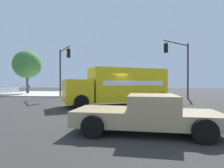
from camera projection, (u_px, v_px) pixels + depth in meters
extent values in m
plane|color=#33302D|center=(113.00, 106.00, 14.22)|extent=(100.00, 100.00, 0.00)
cube|color=beige|center=(41.00, 93.00, 28.97)|extent=(12.33, 12.33, 0.14)
cube|color=yellow|center=(128.00, 85.00, 14.79)|extent=(5.15, 6.59, 2.61)
cube|color=yellow|center=(77.00, 91.00, 13.17)|extent=(3.02, 2.84, 1.70)
cube|color=black|center=(65.00, 87.00, 12.84)|extent=(1.79, 1.06, 0.88)
cube|color=#B2B2B7|center=(158.00, 101.00, 15.96)|extent=(2.10, 1.31, 0.21)
cube|color=white|center=(135.00, 83.00, 13.67)|extent=(2.58, 4.55, 0.36)
cube|color=white|center=(121.00, 83.00, 15.91)|extent=(2.58, 4.55, 0.36)
cylinder|color=black|center=(81.00, 102.00, 12.05)|extent=(0.74, 1.01, 1.00)
cylinder|color=black|center=(74.00, 99.00, 14.34)|extent=(0.74, 1.01, 1.00)
cylinder|color=black|center=(152.00, 99.00, 14.23)|extent=(0.74, 1.01, 1.00)
cylinder|color=black|center=(136.00, 97.00, 16.52)|extent=(0.74, 1.01, 1.00)
cylinder|color=black|center=(163.00, 99.00, 14.64)|extent=(0.74, 1.01, 1.00)
cylinder|color=black|center=(146.00, 97.00, 16.93)|extent=(0.74, 1.01, 1.00)
cylinder|color=#38383D|center=(60.00, 73.00, 22.69)|extent=(0.20, 0.20, 5.85)
cylinder|color=#38383D|center=(64.00, 49.00, 20.88)|extent=(3.38, 2.53, 0.12)
cylinder|color=#38383D|center=(69.00, 48.00, 19.40)|extent=(0.03, 0.03, 0.25)
cube|color=black|center=(69.00, 53.00, 19.40)|extent=(0.42, 0.42, 0.95)
sphere|color=red|center=(67.00, 50.00, 19.31)|extent=(0.20, 0.20, 0.20)
sphere|color=#EFA314|center=(67.00, 53.00, 19.32)|extent=(0.20, 0.20, 0.20)
sphere|color=#19CC4C|center=(67.00, 56.00, 19.32)|extent=(0.20, 0.20, 0.20)
cylinder|color=#38383D|center=(188.00, 71.00, 20.71)|extent=(0.20, 0.20, 6.35)
cylinder|color=#38383D|center=(177.00, 43.00, 19.41)|extent=(3.05, 3.28, 0.12)
cylinder|color=#38383D|center=(166.00, 42.00, 18.33)|extent=(0.03, 0.03, 0.25)
cube|color=black|center=(166.00, 48.00, 18.34)|extent=(0.42, 0.42, 0.95)
sphere|color=red|center=(165.00, 45.00, 18.48)|extent=(0.20, 0.20, 0.20)
sphere|color=#EFA314|center=(165.00, 48.00, 18.48)|extent=(0.20, 0.20, 0.20)
sphere|color=#19CC4C|center=(164.00, 51.00, 18.49)|extent=(0.20, 0.20, 0.20)
cube|color=tan|center=(199.00, 120.00, 6.28)|extent=(2.02, 1.59, 0.50)
cube|color=tan|center=(152.00, 110.00, 6.54)|extent=(2.03, 1.79, 1.10)
cube|color=black|center=(152.00, 102.00, 6.54)|extent=(1.86, 1.51, 0.48)
cube|color=tan|center=(103.00, 116.00, 6.85)|extent=(2.04, 2.09, 0.55)
cylinder|color=black|center=(188.00, 118.00, 7.29)|extent=(0.28, 0.77, 0.76)
cylinder|color=black|center=(205.00, 131.00, 5.31)|extent=(0.28, 0.77, 0.76)
cylinder|color=black|center=(105.00, 116.00, 7.86)|extent=(0.28, 0.77, 0.76)
cylinder|color=black|center=(93.00, 127.00, 5.88)|extent=(0.28, 0.77, 0.76)
cylinder|color=#4C4C51|center=(29.00, 91.00, 28.57)|extent=(0.14, 0.14, 0.77)
cylinder|color=#4C4C51|center=(27.00, 91.00, 28.52)|extent=(0.14, 0.14, 0.77)
cube|color=#3359B2|center=(28.00, 87.00, 28.54)|extent=(0.35, 0.40, 0.58)
sphere|color=#936B4C|center=(28.00, 84.00, 28.54)|extent=(0.21, 0.21, 0.21)
cylinder|color=#3359B2|center=(29.00, 86.00, 28.62)|extent=(0.09, 0.09, 0.52)
cylinder|color=#3359B2|center=(26.00, 86.00, 28.46)|extent=(0.09, 0.09, 0.52)
cube|color=silver|center=(19.00, 89.00, 32.71)|extent=(0.08, 0.04, 0.95)
cube|color=silver|center=(18.00, 89.00, 32.53)|extent=(0.08, 0.04, 0.95)
cube|color=silver|center=(17.00, 89.00, 32.35)|extent=(0.08, 0.04, 0.95)
cube|color=silver|center=(17.00, 89.00, 32.18)|extent=(0.08, 0.04, 0.95)
cube|color=silver|center=(16.00, 89.00, 32.00)|extent=(0.08, 0.04, 0.95)
cube|color=silver|center=(16.00, 89.00, 31.82)|extent=(0.08, 0.04, 0.95)
cube|color=silver|center=(15.00, 89.00, 31.64)|extent=(0.08, 0.04, 0.95)
cube|color=silver|center=(14.00, 90.00, 31.46)|extent=(0.08, 0.04, 0.95)
cube|color=silver|center=(14.00, 90.00, 31.28)|extent=(0.08, 0.04, 0.95)
cube|color=silver|center=(13.00, 90.00, 31.10)|extent=(0.08, 0.04, 0.95)
cube|color=silver|center=(12.00, 90.00, 30.92)|extent=(0.08, 0.04, 0.95)
cube|color=silver|center=(11.00, 90.00, 30.75)|extent=(0.08, 0.04, 0.95)
cube|color=silver|center=(11.00, 90.00, 30.57)|extent=(0.08, 0.04, 0.95)
cube|color=silver|center=(10.00, 90.00, 30.39)|extent=(0.08, 0.04, 0.95)
cube|color=silver|center=(9.00, 90.00, 30.21)|extent=(0.08, 0.04, 0.95)
cube|color=silver|center=(9.00, 90.00, 30.03)|extent=(0.08, 0.04, 0.95)
cube|color=silver|center=(8.00, 90.00, 29.85)|extent=(0.08, 0.04, 0.95)
cube|color=silver|center=(7.00, 90.00, 29.67)|extent=(0.08, 0.04, 0.95)
cube|color=silver|center=(6.00, 90.00, 29.49)|extent=(0.08, 0.04, 0.95)
cube|color=silver|center=(5.00, 90.00, 29.32)|extent=(0.08, 0.04, 0.95)
cube|color=silver|center=(5.00, 90.00, 29.14)|extent=(0.08, 0.04, 0.95)
cube|color=silver|center=(4.00, 90.00, 28.96)|extent=(0.08, 0.04, 0.95)
cube|color=silver|center=(3.00, 90.00, 28.78)|extent=(0.08, 0.04, 0.95)
cube|color=silver|center=(2.00, 90.00, 28.60)|extent=(0.08, 0.04, 0.95)
cube|color=silver|center=(1.00, 90.00, 28.42)|extent=(0.08, 0.04, 0.95)
cube|color=silver|center=(1.00, 90.00, 28.24)|extent=(0.08, 0.04, 0.95)
cube|color=silver|center=(0.00, 90.00, 28.07)|extent=(0.08, 0.04, 0.95)
cube|color=silver|center=(7.00, 89.00, 29.67)|extent=(6.22, 0.03, 0.07)
cube|color=silver|center=(7.00, 91.00, 29.68)|extent=(6.22, 0.03, 0.07)
cylinder|color=brown|center=(27.00, 84.00, 28.58)|extent=(0.32, 0.32, 2.95)
sphere|color=#427F38|center=(27.00, 64.00, 28.56)|extent=(4.39, 4.39, 4.39)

